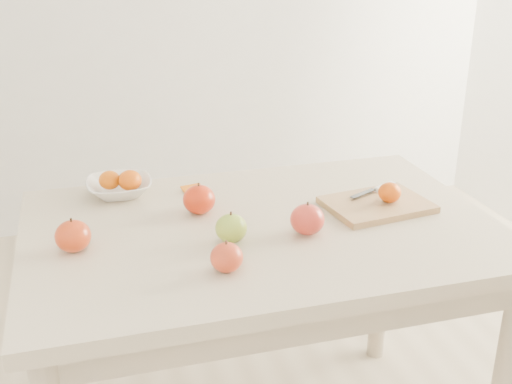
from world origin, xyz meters
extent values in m
cube|color=beige|center=(0.00, 0.00, 0.73)|extent=(1.20, 0.80, 0.04)
cylinder|color=#BCAA8E|center=(-0.54, 0.34, 0.35)|extent=(0.06, 0.06, 0.71)
cylinder|color=#BCAA8E|center=(0.54, 0.34, 0.35)|extent=(0.06, 0.06, 0.71)
cube|color=#AD7D56|center=(0.33, 0.02, 0.76)|extent=(0.29, 0.23, 0.02)
ellipsoid|color=#D25607|center=(0.36, 0.01, 0.80)|extent=(0.06, 0.06, 0.05)
imported|color=white|center=(-0.33, 0.30, 0.77)|extent=(0.18, 0.18, 0.05)
ellipsoid|color=#DE6007|center=(-0.36, 0.31, 0.79)|extent=(0.06, 0.06, 0.05)
ellipsoid|color=#D75607|center=(-0.30, 0.29, 0.80)|extent=(0.07, 0.07, 0.06)
cube|color=orange|center=(-0.13, 0.27, 0.75)|extent=(0.07, 0.06, 0.01)
cube|color=#D25F0E|center=(-0.11, 0.24, 0.75)|extent=(0.05, 0.05, 0.01)
cube|color=silver|center=(0.39, 0.09, 0.78)|extent=(0.08, 0.05, 0.01)
cube|color=#383A40|center=(0.31, 0.06, 0.78)|extent=(0.09, 0.06, 0.00)
ellipsoid|color=olive|center=(-0.10, -0.07, 0.79)|extent=(0.08, 0.08, 0.07)
ellipsoid|color=#A20B15|center=(0.09, -0.08, 0.79)|extent=(0.09, 0.09, 0.08)
ellipsoid|color=#A1140A|center=(-0.14, -0.21, 0.78)|extent=(0.07, 0.07, 0.07)
ellipsoid|color=#97140B|center=(-0.46, -0.02, 0.79)|extent=(0.08, 0.08, 0.08)
ellipsoid|color=#8C0504|center=(-0.14, 0.11, 0.79)|extent=(0.09, 0.09, 0.08)
camera|label=1|loc=(-0.42, -1.43, 1.45)|focal=45.00mm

